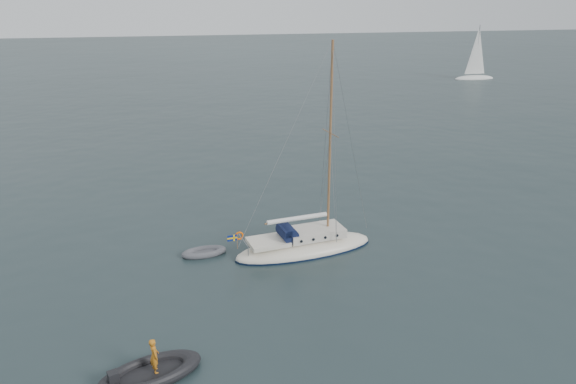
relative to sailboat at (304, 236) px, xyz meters
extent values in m
plane|color=black|center=(-0.52, -0.47, -0.90)|extent=(300.00, 300.00, 0.00)
ellipsoid|color=beige|center=(0.00, 0.00, -0.77)|extent=(7.97, 2.48, 1.33)
cube|color=silver|center=(0.62, 0.00, 0.14)|extent=(3.19, 1.68, 0.49)
cube|color=beige|center=(-2.13, 0.00, 0.00)|extent=(2.13, 1.68, 0.22)
cylinder|color=#0D1533|center=(-1.02, 0.00, 0.38)|extent=(0.85, 1.46, 0.85)
cube|color=#0D1533|center=(-1.20, 0.00, 0.56)|extent=(0.40, 1.46, 0.35)
cylinder|color=brown|center=(1.41, 0.00, 5.21)|extent=(0.13, 0.13, 10.63)
cylinder|color=brown|center=(1.41, 0.00, 5.74)|extent=(0.04, 1.95, 0.04)
cylinder|color=brown|center=(-0.45, 0.00, 1.09)|extent=(3.72, 0.09, 0.09)
cylinder|color=silver|center=(-0.45, 0.00, 1.13)|extent=(3.46, 0.25, 0.25)
cylinder|color=gray|center=(-3.55, 0.00, 0.38)|extent=(0.04, 1.95, 0.04)
torus|color=#F35600|center=(-3.59, 0.53, 0.38)|extent=(0.48, 0.09, 0.48)
cylinder|color=brown|center=(-3.86, 0.00, 0.29)|extent=(0.03, 0.03, 0.80)
cube|color=navy|center=(-4.12, 0.00, 0.56)|extent=(0.53, 0.02, 0.34)
cube|color=yellow|center=(-4.12, 0.00, 0.56)|extent=(0.55, 0.03, 0.08)
cube|color=yellow|center=(-4.02, 0.00, 0.56)|extent=(0.08, 0.03, 0.35)
cylinder|color=black|center=(-0.53, 0.85, 0.14)|extent=(0.16, 0.05, 0.16)
cylinder|color=black|center=(-0.53, -0.85, 0.14)|extent=(0.16, 0.05, 0.16)
cylinder|color=black|center=(0.17, 0.85, 0.14)|extent=(0.16, 0.05, 0.16)
cylinder|color=black|center=(0.17, -0.85, 0.14)|extent=(0.16, 0.05, 0.16)
cylinder|color=black|center=(0.88, 0.85, 0.14)|extent=(0.16, 0.05, 0.16)
cylinder|color=black|center=(0.88, -0.85, 0.14)|extent=(0.16, 0.05, 0.16)
cylinder|color=black|center=(1.59, 0.85, 0.14)|extent=(0.16, 0.05, 0.16)
cylinder|color=black|center=(1.59, -0.85, 0.14)|extent=(0.16, 0.05, 0.16)
cube|color=#54545A|center=(-5.53, 0.58, -0.80)|extent=(1.52, 0.63, 0.09)
cube|color=black|center=(-8.09, -9.43, -0.76)|extent=(2.51, 1.04, 0.13)
cube|color=black|center=(-9.45, -9.43, -0.43)|extent=(0.37, 0.37, 0.63)
imported|color=#BF6D19|center=(-7.88, -9.43, 0.00)|extent=(0.40, 0.56, 1.43)
ellipsoid|color=silver|center=(40.29, 55.25, -0.85)|extent=(6.65, 2.22, 1.11)
cylinder|color=gray|center=(40.29, 55.25, 3.53)|extent=(0.11, 0.11, 7.76)
cone|color=silver|center=(40.24, 55.25, 3.53)|extent=(3.55, 3.55, 7.21)
camera|label=1|loc=(-6.37, -27.61, 13.01)|focal=35.00mm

